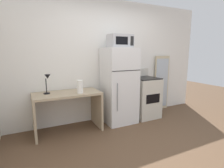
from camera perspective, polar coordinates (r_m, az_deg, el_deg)
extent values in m
plane|color=brown|center=(2.92, 13.76, -20.67)|extent=(12.00, 12.00, 0.00)
cube|color=white|center=(3.96, -1.46, 7.52)|extent=(5.00, 0.10, 2.60)
cube|color=tan|center=(3.37, -14.39, -3.07)|extent=(1.21, 0.60, 0.04)
cube|color=tan|center=(3.42, -23.90, -10.04)|extent=(0.04, 0.60, 0.71)
cube|color=tan|center=(3.63, -4.98, -7.96)|extent=(0.04, 0.60, 0.71)
cylinder|color=black|center=(3.38, -20.40, -2.86)|extent=(0.11, 0.11, 0.02)
cylinder|color=black|center=(3.36, -20.55, -0.54)|extent=(0.02, 0.02, 0.26)
cone|color=black|center=(3.31, -20.18, 2.29)|extent=(0.10, 0.10, 0.08)
cylinder|color=white|center=(3.26, -10.34, -0.86)|extent=(0.11, 0.11, 0.24)
cube|color=white|center=(3.73, 2.32, -0.54)|extent=(0.65, 0.61, 1.58)
cube|color=black|center=(3.42, 4.83, 4.33)|extent=(0.64, 0.00, 0.01)
cylinder|color=gray|center=(3.39, 1.80, -4.36)|extent=(0.02, 0.02, 0.55)
cube|color=#B7B7BC|center=(3.65, 2.58, 13.72)|extent=(0.46, 0.34, 0.26)
cube|color=black|center=(3.48, 3.25, 13.89)|extent=(0.26, 0.01, 0.15)
cube|color=black|center=(3.60, 6.54, 13.72)|extent=(0.07, 0.01, 0.18)
cube|color=beige|center=(4.17, 10.51, -4.35)|extent=(0.56, 0.60, 0.90)
cube|color=black|center=(4.08, 10.72, 1.92)|extent=(0.54, 0.58, 0.02)
cube|color=beige|center=(4.29, 8.53, 3.74)|extent=(0.56, 0.04, 0.18)
cube|color=black|center=(3.93, 13.17, -4.67)|extent=(0.36, 0.01, 0.20)
cube|color=#C6B793|center=(4.76, 15.71, 0.34)|extent=(0.44, 0.03, 1.40)
cube|color=#B2BCC6|center=(4.75, 15.85, 0.31)|extent=(0.39, 0.00, 1.26)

